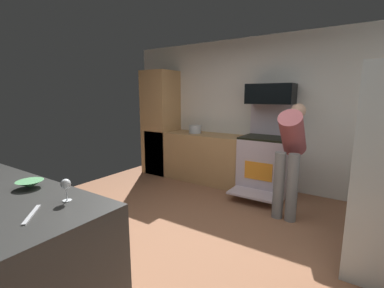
{
  "coord_description": "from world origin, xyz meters",
  "views": [
    {
      "loc": [
        1.67,
        -2.25,
        1.61
      ],
      "look_at": [
        -0.01,
        0.3,
        1.05
      ],
      "focal_mm": 24.75,
      "sensor_mm": 36.0,
      "label": 1
    }
  ],
  "objects_px": {
    "wine_glass_far": "(66,185)",
    "stock_pot": "(195,129)",
    "oven_range": "(265,163)",
    "mixing_bowl_small": "(30,184)",
    "microwave": "(271,94)",
    "person_cook": "(290,150)"
  },
  "relations": [
    {
      "from": "person_cook",
      "to": "stock_pot",
      "type": "distance_m",
      "value": 2.05
    },
    {
      "from": "wine_glass_far",
      "to": "mixing_bowl_small",
      "type": "bearing_deg",
      "value": -179.34
    },
    {
      "from": "oven_range",
      "to": "microwave",
      "type": "distance_m",
      "value": 1.14
    },
    {
      "from": "oven_range",
      "to": "stock_pot",
      "type": "bearing_deg",
      "value": 179.36
    },
    {
      "from": "wine_glass_far",
      "to": "stock_pot",
      "type": "xyz_separation_m",
      "value": [
        -1.07,
        3.27,
        -0.04
      ]
    },
    {
      "from": "microwave",
      "to": "stock_pot",
      "type": "relative_size",
      "value": 3.12
    },
    {
      "from": "oven_range",
      "to": "person_cook",
      "type": "height_order",
      "value": "person_cook"
    },
    {
      "from": "microwave",
      "to": "mixing_bowl_small",
      "type": "bearing_deg",
      "value": -103.71
    },
    {
      "from": "wine_glass_far",
      "to": "oven_range",
      "type": "bearing_deg",
      "value": 84.25
    },
    {
      "from": "microwave",
      "to": "person_cook",
      "type": "relative_size",
      "value": 0.49
    },
    {
      "from": "microwave",
      "to": "wine_glass_far",
      "type": "bearing_deg",
      "value": -95.59
    },
    {
      "from": "oven_range",
      "to": "wine_glass_far",
      "type": "height_order",
      "value": "oven_range"
    },
    {
      "from": "oven_range",
      "to": "person_cook",
      "type": "distance_m",
      "value": 0.94
    },
    {
      "from": "oven_range",
      "to": "stock_pot",
      "type": "relative_size",
      "value": 6.22
    },
    {
      "from": "mixing_bowl_small",
      "to": "wine_glass_far",
      "type": "height_order",
      "value": "wine_glass_far"
    },
    {
      "from": "wine_glass_far",
      "to": "stock_pot",
      "type": "bearing_deg",
      "value": 108.04
    },
    {
      "from": "stock_pot",
      "to": "mixing_bowl_small",
      "type": "bearing_deg",
      "value": -80.06
    },
    {
      "from": "microwave",
      "to": "mixing_bowl_small",
      "type": "xyz_separation_m",
      "value": [
        -0.82,
        -3.36,
        -0.71
      ]
    },
    {
      "from": "wine_glass_far",
      "to": "stock_pot",
      "type": "distance_m",
      "value": 3.44
    },
    {
      "from": "stock_pot",
      "to": "oven_range",
      "type": "bearing_deg",
      "value": -0.64
    },
    {
      "from": "microwave",
      "to": "wine_glass_far",
      "type": "distance_m",
      "value": 3.43
    },
    {
      "from": "microwave",
      "to": "wine_glass_far",
      "type": "height_order",
      "value": "microwave"
    }
  ]
}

